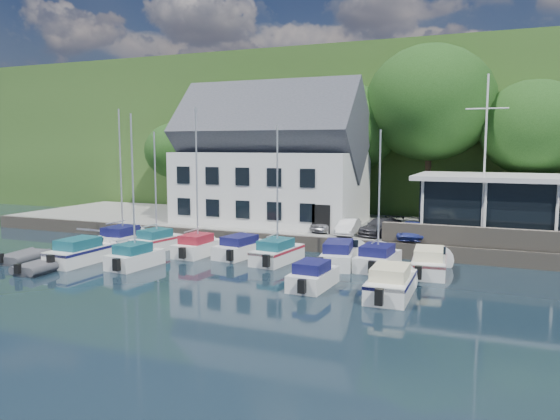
{
  "coord_description": "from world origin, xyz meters",
  "views": [
    {
      "loc": [
        10.16,
        -22.84,
        7.08
      ],
      "look_at": [
        -3.1,
        9.0,
        2.95
      ],
      "focal_mm": 35.0,
      "sensor_mm": 36.0,
      "label": 1
    }
  ],
  "objects_px": {
    "car_white": "(348,227)",
    "boat_r1_5": "(339,253)",
    "boat_r1_0": "(121,180)",
    "boat_r1_7": "(429,260)",
    "car_blue": "(412,230)",
    "harbor_building": "(271,167)",
    "boat_r1_3": "(241,246)",
    "boat_r1_4": "(277,190)",
    "boat_r2_3": "(313,274)",
    "car_dgrey": "(381,227)",
    "boat_r1_2": "(197,189)",
    "boat_r2_4": "(391,280)",
    "boat_r1_1": "(155,186)",
    "boat_r2_1": "(133,193)",
    "dinghy_0": "(24,255)",
    "flagpole": "(485,160)",
    "dinghy_1": "(40,265)",
    "boat_r2_0": "(82,250)",
    "boat_r1_6": "(379,194)",
    "club_pavilion": "(519,207)",
    "car_silver": "(330,223)"
  },
  "relations": [
    {
      "from": "car_dgrey",
      "to": "boat_r1_2",
      "type": "xyz_separation_m",
      "value": [
        -10.45,
        -6.44,
        2.68
      ]
    },
    {
      "from": "flagpole",
      "to": "boat_r1_1",
      "type": "xyz_separation_m",
      "value": [
        -20.42,
        -5.43,
        -1.83
      ]
    },
    {
      "from": "harbor_building",
      "to": "car_blue",
      "type": "bearing_deg",
      "value": -17.88
    },
    {
      "from": "boat_r1_0",
      "to": "boat_r1_7",
      "type": "relative_size",
      "value": 1.49
    },
    {
      "from": "dinghy_0",
      "to": "car_white",
      "type": "bearing_deg",
      "value": 26.28
    },
    {
      "from": "car_white",
      "to": "dinghy_1",
      "type": "relative_size",
      "value": 1.08
    },
    {
      "from": "flagpole",
      "to": "boat_r1_5",
      "type": "relative_size",
      "value": 1.6
    },
    {
      "from": "harbor_building",
      "to": "car_dgrey",
      "type": "relative_size",
      "value": 3.61
    },
    {
      "from": "boat_r1_3",
      "to": "boat_r1_4",
      "type": "xyz_separation_m",
      "value": [
        2.82,
        -0.74,
        3.73
      ]
    },
    {
      "from": "harbor_building",
      "to": "boat_r2_3",
      "type": "bearing_deg",
      "value": -59.1
    },
    {
      "from": "car_white",
      "to": "boat_r1_0",
      "type": "relative_size",
      "value": 0.35
    },
    {
      "from": "harbor_building",
      "to": "boat_r1_7",
      "type": "bearing_deg",
      "value": -33.34
    },
    {
      "from": "boat_r1_4",
      "to": "flagpole",
      "type": "bearing_deg",
      "value": 34.13
    },
    {
      "from": "car_white",
      "to": "boat_r2_3",
      "type": "height_order",
      "value": "car_white"
    },
    {
      "from": "car_white",
      "to": "boat_r1_5",
      "type": "bearing_deg",
      "value": -82.98
    },
    {
      "from": "car_dgrey",
      "to": "club_pavilion",
      "type": "bearing_deg",
      "value": 34.25
    },
    {
      "from": "car_white",
      "to": "boat_r1_7",
      "type": "relative_size",
      "value": 0.53
    },
    {
      "from": "boat_r2_1",
      "to": "dinghy_0",
      "type": "bearing_deg",
      "value": -163.98
    },
    {
      "from": "car_dgrey",
      "to": "car_white",
      "type": "bearing_deg",
      "value": -142.16
    },
    {
      "from": "boat_r1_4",
      "to": "boat_r2_4",
      "type": "height_order",
      "value": "boat_r1_4"
    },
    {
      "from": "harbor_building",
      "to": "boat_r2_3",
      "type": "distance_m",
      "value": 17.13
    },
    {
      "from": "club_pavilion",
      "to": "car_white",
      "type": "xyz_separation_m",
      "value": [
        -10.64,
        -3.26,
        -1.5
      ]
    },
    {
      "from": "harbor_building",
      "to": "dinghy_0",
      "type": "distance_m",
      "value": 18.76
    },
    {
      "from": "flagpole",
      "to": "boat_r2_4",
      "type": "distance_m",
      "value": 12.54
    },
    {
      "from": "boat_r1_1",
      "to": "boat_r2_4",
      "type": "relative_size",
      "value": 1.42
    },
    {
      "from": "car_white",
      "to": "car_dgrey",
      "type": "xyz_separation_m",
      "value": [
        2.07,
        0.75,
        0.03
      ]
    },
    {
      "from": "car_white",
      "to": "boat_r2_3",
      "type": "distance_m",
      "value": 10.47
    },
    {
      "from": "car_blue",
      "to": "boat_r1_1",
      "type": "relative_size",
      "value": 0.4
    },
    {
      "from": "boat_r1_3",
      "to": "dinghy_0",
      "type": "bearing_deg",
      "value": -141.5
    },
    {
      "from": "boat_r1_5",
      "to": "boat_r2_0",
      "type": "distance_m",
      "value": 15.51
    },
    {
      "from": "dinghy_0",
      "to": "boat_r1_1",
      "type": "bearing_deg",
      "value": 42.62
    },
    {
      "from": "dinghy_1",
      "to": "car_silver",
      "type": "bearing_deg",
      "value": 43.98
    },
    {
      "from": "boat_r1_4",
      "to": "dinghy_0",
      "type": "height_order",
      "value": "boat_r1_4"
    },
    {
      "from": "boat_r1_0",
      "to": "boat_r2_4",
      "type": "bearing_deg",
      "value": -13.97
    },
    {
      "from": "boat_r1_2",
      "to": "dinghy_1",
      "type": "bearing_deg",
      "value": -125.02
    },
    {
      "from": "boat_r2_0",
      "to": "car_white",
      "type": "bearing_deg",
      "value": 38.01
    },
    {
      "from": "car_blue",
      "to": "flagpole",
      "type": "relative_size",
      "value": 0.34
    },
    {
      "from": "club_pavilion",
      "to": "boat_r2_1",
      "type": "bearing_deg",
      "value": -147.14
    },
    {
      "from": "boat_r2_4",
      "to": "boat_r2_1",
      "type": "bearing_deg",
      "value": 176.82
    },
    {
      "from": "car_blue",
      "to": "dinghy_0",
      "type": "distance_m",
      "value": 24.35
    },
    {
      "from": "car_white",
      "to": "car_blue",
      "type": "distance_m",
      "value": 4.28
    },
    {
      "from": "boat_r1_7",
      "to": "dinghy_1",
      "type": "relative_size",
      "value": 2.05
    },
    {
      "from": "boat_r1_1",
      "to": "dinghy_1",
      "type": "distance_m",
      "value": 9.14
    },
    {
      "from": "boat_r1_0",
      "to": "boat_r2_3",
      "type": "bearing_deg",
      "value": -16.98
    },
    {
      "from": "boat_r1_2",
      "to": "boat_r1_7",
      "type": "bearing_deg",
      "value": 5.42
    },
    {
      "from": "boat_r1_4",
      "to": "boat_r1_6",
      "type": "bearing_deg",
      "value": 12.56
    },
    {
      "from": "club_pavilion",
      "to": "boat_r2_4",
      "type": "xyz_separation_m",
      "value": [
        -5.63,
        -13.75,
        -2.3
      ]
    },
    {
      "from": "car_blue",
      "to": "boat_r1_5",
      "type": "distance_m",
      "value": 6.09
    },
    {
      "from": "dinghy_1",
      "to": "harbor_building",
      "type": "bearing_deg",
      "value": 63.92
    },
    {
      "from": "harbor_building",
      "to": "boat_r1_3",
      "type": "height_order",
      "value": "harbor_building"
    }
  ]
}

